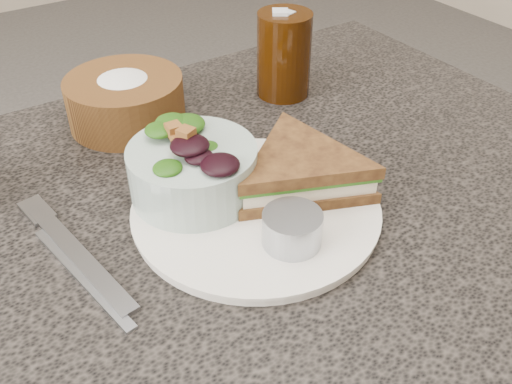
{
  "coord_description": "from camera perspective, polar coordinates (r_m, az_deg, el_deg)",
  "views": [
    {
      "loc": [
        -0.24,
        -0.43,
        1.15
      ],
      "look_at": [
        0.03,
        -0.03,
        0.78
      ],
      "focal_mm": 40.0,
      "sensor_mm": 36.0,
      "label": 1
    }
  ],
  "objects": [
    {
      "name": "knife",
      "position": [
        0.58,
        -17.01,
        -8.08
      ],
      "size": [
        0.04,
        0.18,
        0.0
      ],
      "primitive_type": "cube",
      "rotation": [
        0.0,
        0.0,
        0.16
      ],
      "color": "#A7ACB7",
      "rests_on": "dining_table"
    },
    {
      "name": "orange_wedge",
      "position": [
        0.66,
        -1.6,
        2.9
      ],
      "size": [
        0.1,
        0.1,
        0.03
      ],
      "primitive_type": "cone",
      "rotation": [
        0.0,
        0.0,
        0.61
      ],
      "color": "orange",
      "rests_on": "dinner_plate"
    },
    {
      "name": "salad_bowl",
      "position": [
        0.61,
        -6.37,
        2.9
      ],
      "size": [
        0.18,
        0.18,
        0.08
      ],
      "primitive_type": null,
      "rotation": [
        0.0,
        0.0,
        -0.37
      ],
      "color": "#9AB1A8",
      "rests_on": "dinner_plate"
    },
    {
      "name": "dinner_plate",
      "position": [
        0.62,
        -0.0,
        -1.78
      ],
      "size": [
        0.27,
        0.27,
        0.01
      ],
      "primitive_type": "cylinder",
      "color": "silver",
      "rests_on": "dining_table"
    },
    {
      "name": "sandwich",
      "position": [
        0.63,
        4.53,
        2.12
      ],
      "size": [
        0.23,
        0.23,
        0.05
      ],
      "primitive_type": null,
      "rotation": [
        0.0,
        0.0,
        -0.39
      ],
      "color": "brown",
      "rests_on": "dinner_plate"
    },
    {
      "name": "fork",
      "position": [
        0.6,
        -17.24,
        -6.2
      ],
      "size": [
        0.05,
        0.2,
        0.01
      ],
      "primitive_type": "cube",
      "rotation": [
        0.0,
        0.0,
        0.14
      ],
      "color": "gray",
      "rests_on": "dining_table"
    },
    {
      "name": "dressing_ramekin",
      "position": [
        0.56,
        3.63,
        -3.72
      ],
      "size": [
        0.06,
        0.06,
        0.04
      ],
      "primitive_type": "cylinder",
      "rotation": [
        0.0,
        0.0,
        0.04
      ],
      "color": "#A0A6AF",
      "rests_on": "dinner_plate"
    },
    {
      "name": "cola_glass",
      "position": [
        0.83,
        2.82,
        13.93
      ],
      "size": [
        0.08,
        0.08,
        0.13
      ],
      "primitive_type": null,
      "rotation": [
        0.0,
        0.0,
        -0.06
      ],
      "color": "black",
      "rests_on": "dining_table"
    },
    {
      "name": "bread_basket",
      "position": [
        0.78,
        -13.01,
        9.63
      ],
      "size": [
        0.2,
        0.2,
        0.09
      ],
      "primitive_type": null,
      "rotation": [
        0.0,
        0.0,
        0.35
      ],
      "color": "brown",
      "rests_on": "dining_table"
    }
  ]
}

